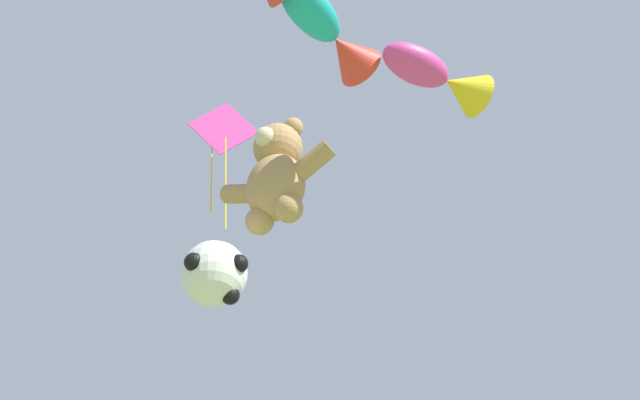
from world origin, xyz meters
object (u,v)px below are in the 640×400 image
(teddy_bear_kite, at_px, (276,174))
(soccer_ball_kite, at_px, (215,274))
(diamond_kite, at_px, (223,135))
(fish_kite_magenta, at_px, (440,77))
(fish_kite_teal, at_px, (330,33))

(teddy_bear_kite, bearing_deg, soccer_ball_kite, -161.08)
(soccer_ball_kite, height_order, diamond_kite, diamond_kite)
(teddy_bear_kite, distance_m, soccer_ball_kite, 2.02)
(teddy_bear_kite, distance_m, diamond_kite, 3.44)
(fish_kite_magenta, bearing_deg, fish_kite_teal, -122.81)
(soccer_ball_kite, height_order, fish_kite_magenta, fish_kite_magenta)
(fish_kite_teal, bearing_deg, fish_kite_magenta, 57.19)
(diamond_kite, bearing_deg, teddy_bear_kite, -20.03)
(fish_kite_magenta, relative_size, fish_kite_teal, 0.99)
(soccer_ball_kite, bearing_deg, diamond_kite, 139.30)
(teddy_bear_kite, xyz_separation_m, soccer_ball_kite, (-0.81, -0.28, -1.83))
(teddy_bear_kite, distance_m, fish_kite_teal, 2.41)
(teddy_bear_kite, relative_size, fish_kite_magenta, 1.13)
(fish_kite_teal, bearing_deg, soccer_ball_kite, 159.68)
(soccer_ball_kite, relative_size, diamond_kite, 0.32)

